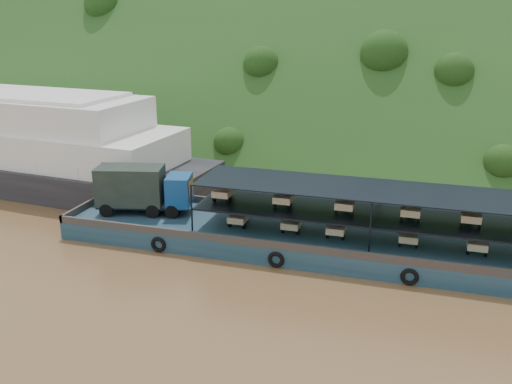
% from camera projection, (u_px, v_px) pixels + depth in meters
% --- Properties ---
extents(ground, '(160.00, 160.00, 0.00)m').
position_uv_depth(ground, '(272.00, 255.00, 37.11)').
color(ground, brown).
rests_on(ground, ground).
extents(hillside, '(140.00, 39.60, 39.60)m').
position_uv_depth(hillside, '(351.00, 139.00, 69.83)').
color(hillside, '#1A3914').
rests_on(hillside, ground).
extents(cargo_barge, '(35.00, 7.18, 4.61)m').
position_uv_depth(cargo_barge, '(303.00, 232.00, 37.92)').
color(cargo_barge, '#123241').
rests_on(cargo_barge, ground).
extents(passenger_ferry, '(41.58, 13.58, 8.28)m').
position_uv_depth(passenger_ferry, '(2.00, 141.00, 52.77)').
color(passenger_ferry, black).
rests_on(passenger_ferry, ground).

